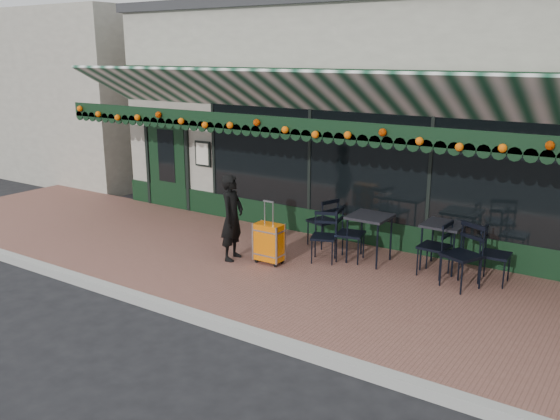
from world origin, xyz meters
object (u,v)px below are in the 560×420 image
Objects in this scene: chair_a_left at (434,247)px; chair_b_right at (351,234)px; chair_a_front at (462,256)px; chair_b_left at (323,221)px; chair_b_front at (324,238)px; woman at (232,217)px; cafe_table_b at (370,220)px; suitcase at (269,243)px; cafe_table_a at (444,228)px; chair_a_right at (495,255)px.

chair_a_left reaches higher than chair_b_right.
chair_a_front reaches higher than chair_b_left.
chair_b_right is 1.08× the size of chair_b_front.
cafe_table_b is at bearing -71.09° from woman.
suitcase is at bearing -143.06° from cafe_table_b.
chair_b_front is (1.37, 0.77, -0.32)m from woman.
cafe_table_b is 0.89× the size of chair_b_left.
chair_b_left is at bearing -168.67° from chair_a_front.
suitcase is 1.39× the size of cafe_table_a.
chair_b_right reaches higher than cafe_table_b.
woman is at bearing -142.36° from chair_a_front.
suitcase is 1.32× the size of cafe_table_b.
chair_a_left is at bearing 0.30° from cafe_table_b.
chair_b_left is 1.08× the size of chair_b_front.
suitcase reaches higher than cafe_table_a.
chair_b_right is at bearing -82.14° from chair_a_left.
woman is 3.81m from chair_a_front.
chair_a_front is (1.67, -0.29, -0.24)m from cafe_table_b.
chair_a_right reaches higher than cafe_table_b.
cafe_table_a is at bearing 78.39° from chair_a_right.
woman reaches higher than chair_b_left.
chair_b_left is 1.00× the size of chair_b_right.
cafe_table_a is 0.95× the size of cafe_table_b.
chair_b_front is (-0.35, -0.31, -0.04)m from chair_b_right.
woman reaches higher than cafe_table_a.
woman reaches higher than cafe_table_b.
chair_b_right is at bearing -159.24° from cafe_table_b.
cafe_table_a is at bearing 179.30° from chair_a_left.
woman is 1.91× the size of cafe_table_a.
chair_a_front is (3.69, 0.91, -0.25)m from woman.
chair_a_right is at bearing 5.38° from cafe_table_b.
chair_b_right is (-0.30, -0.11, -0.28)m from cafe_table_b.
cafe_table_a is 0.85× the size of chair_b_left.
chair_a_left is at bearing 21.67° from suitcase.
woman reaches higher than chair_b_right.
chair_a_left is 0.92× the size of chair_a_front.
chair_a_right is 0.97× the size of chair_b_right.
cafe_table_b is (1.37, 1.03, 0.38)m from suitcase.
chair_b_right is (1.72, 1.08, -0.29)m from woman.
chair_b_right is (1.07, 0.92, 0.10)m from suitcase.
chair_a_left is at bearing -7.29° from chair_b_front.
suitcase is 1.28× the size of chair_b_front.
chair_a_left is 1.00× the size of chair_b_left.
chair_b_front is at bearing 39.32° from suitcase.
chair_b_front is (-1.81, -0.77, -0.28)m from cafe_table_a.
chair_a_front reaches higher than chair_b_right.
chair_a_front is at bearing 95.39° from chair_b_left.
woman is 1.67× the size of chair_a_right.
chair_b_left is at bearing 163.52° from cafe_table_b.
chair_a_right is (3.41, 1.22, 0.08)m from suitcase.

